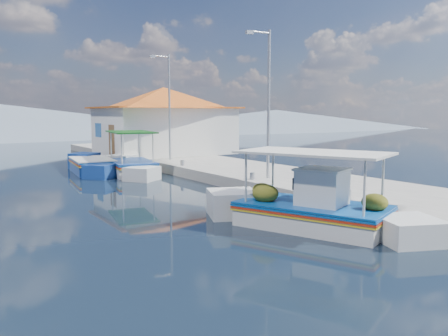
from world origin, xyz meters
TOP-DOWN VIEW (x-y plane):
  - ground at (0.00, 0.00)m, footprint 160.00×160.00m
  - quay at (5.90, 6.00)m, footprint 5.00×44.00m
  - bollards at (3.80, 5.25)m, footprint 0.20×17.20m
  - main_caique at (1.70, -3.53)m, footprint 3.85×6.66m
  - caique_green_canopy at (1.71, 9.82)m, footprint 2.73×6.58m
  - caique_blue_hull at (0.19, 11.62)m, footprint 2.41×6.45m
  - harbor_building at (6.20, 15.00)m, footprint 10.49×10.49m
  - lamp_post_near at (4.51, 2.00)m, footprint 1.21×0.14m
  - lamp_post_far at (4.51, 11.00)m, footprint 1.21×0.14m
  - mountain_ridge at (6.54, 56.00)m, footprint 171.40×96.00m

SIDE VIEW (x-z plane):
  - ground at x=0.00m, z-range 0.00..0.00m
  - quay at x=5.90m, z-range 0.00..0.50m
  - caique_blue_hull at x=0.19m, z-range -0.27..0.89m
  - caique_green_canopy at x=1.71m, z-range -0.88..1.62m
  - main_caique at x=1.70m, z-range -0.73..1.64m
  - bollards at x=3.80m, z-range 0.50..0.80m
  - mountain_ridge at x=6.54m, z-range -0.71..4.79m
  - harbor_building at x=6.20m, z-range 0.58..4.98m
  - lamp_post_near at x=4.51m, z-range 0.85..6.85m
  - lamp_post_far at x=4.51m, z-range 0.85..6.85m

